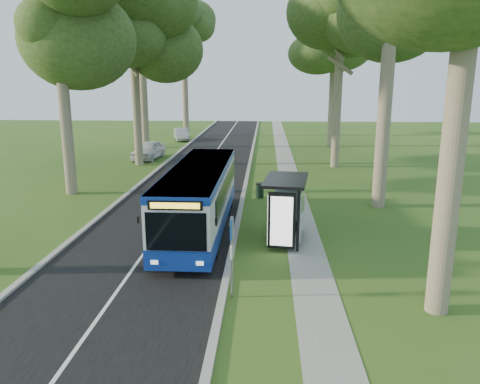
% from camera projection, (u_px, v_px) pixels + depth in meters
% --- Properties ---
extents(ground, '(120.00, 120.00, 0.00)m').
position_uv_depth(ground, '(234.00, 240.00, 20.26)').
color(ground, '#2A531A').
rests_on(ground, ground).
extents(road, '(7.00, 100.00, 0.02)m').
position_uv_depth(road, '(191.00, 187.00, 30.15)').
color(road, black).
rests_on(road, ground).
extents(kerb_east, '(0.25, 100.00, 0.12)m').
position_uv_depth(kerb_east, '(245.00, 187.00, 29.95)').
color(kerb_east, '#9E9B93').
rests_on(kerb_east, ground).
extents(kerb_west, '(0.25, 100.00, 0.12)m').
position_uv_depth(kerb_west, '(137.00, 186.00, 30.33)').
color(kerb_west, '#9E9B93').
rests_on(kerb_west, ground).
extents(centre_line, '(0.12, 100.00, 0.00)m').
position_uv_depth(centre_line, '(191.00, 187.00, 30.15)').
color(centre_line, white).
rests_on(centre_line, road).
extents(footpath, '(1.50, 100.00, 0.02)m').
position_uv_depth(footpath, '(292.00, 189.00, 29.80)').
color(footpath, gray).
rests_on(footpath, ground).
extents(bus, '(2.40, 11.23, 2.97)m').
position_uv_depth(bus, '(200.00, 198.00, 21.25)').
color(bus, white).
rests_on(bus, ground).
extents(bus_stop_sign, '(0.11, 0.38, 2.67)m').
position_uv_depth(bus_stop_sign, '(232.00, 248.00, 14.57)').
color(bus_stop_sign, gray).
rests_on(bus_stop_sign, ground).
extents(bus_shelter, '(2.13, 3.38, 2.73)m').
position_uv_depth(bus_shelter, '(289.00, 200.00, 19.39)').
color(bus_shelter, black).
rests_on(bus_shelter, ground).
extents(litter_bin, '(0.50, 0.50, 0.88)m').
position_uv_depth(litter_bin, '(260.00, 190.00, 27.40)').
color(litter_bin, black).
rests_on(litter_bin, ground).
extents(car_white, '(2.44, 4.84, 1.58)m').
position_uv_depth(car_white, '(148.00, 150.00, 40.85)').
color(car_white, silver).
rests_on(car_white, ground).
extents(car_silver, '(2.58, 4.39, 1.37)m').
position_uv_depth(car_silver, '(182.00, 134.00, 53.60)').
color(car_silver, '#AFB2B7').
rests_on(car_silver, ground).
extents(tree_west_c, '(5.20, 5.20, 13.92)m').
position_uv_depth(tree_west_c, '(133.00, 32.00, 35.81)').
color(tree_west_c, '#7A6B56').
rests_on(tree_west_c, ground).
extents(tree_west_d, '(5.20, 5.20, 19.06)m').
position_uv_depth(tree_west_d, '(139.00, 1.00, 44.75)').
color(tree_west_d, '#7A6B56').
rests_on(tree_west_d, ground).
extents(tree_west_e, '(5.20, 5.20, 15.73)m').
position_uv_depth(tree_west_e, '(184.00, 37.00, 54.89)').
color(tree_west_e, '#7A6B56').
rests_on(tree_west_e, ground).
extents(tree_east_c, '(5.20, 5.20, 13.64)m').
position_uv_depth(tree_east_c, '(341.00, 34.00, 35.00)').
color(tree_east_c, '#7A6B56').
rests_on(tree_east_c, ground).
extents(tree_east_d, '(5.20, 5.20, 14.09)m').
position_uv_depth(tree_east_d, '(334.00, 42.00, 46.51)').
color(tree_east_d, '#7A6B56').
rests_on(tree_east_d, ground).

